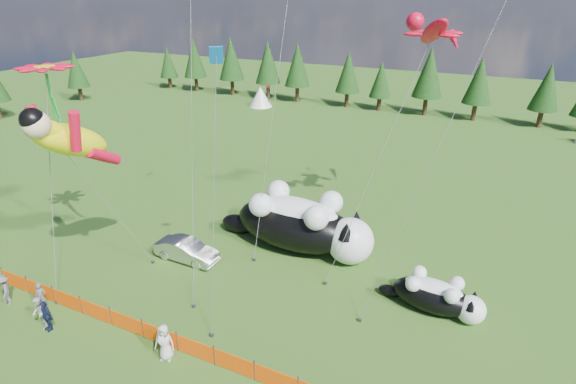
{
  "coord_description": "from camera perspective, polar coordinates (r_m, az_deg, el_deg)",
  "views": [
    {
      "loc": [
        12.25,
        -15.07,
        15.07
      ],
      "look_at": [
        3.25,
        4.0,
        5.54
      ],
      "focal_mm": 28.0,
      "sensor_mm": 36.0,
      "label": 1
    }
  ],
  "objects": [
    {
      "name": "spectator_b",
      "position": [
        25.36,
        -29.0,
        -13.3
      ],
      "size": [
        0.97,
        0.86,
        1.72
      ],
      "primitive_type": "imported",
      "rotation": [
        0.0,
        0.0,
        -0.56
      ],
      "color": "beige",
      "rests_on": "ground"
    },
    {
      "name": "diamond_kite_c",
      "position": [
        18.25,
        -9.14,
        14.91
      ],
      "size": [
        0.92,
        1.93,
        13.51
      ],
      "color": "#0B5FAE",
      "rests_on": "ground"
    },
    {
      "name": "tree_line",
      "position": [
        62.3,
        13.9,
        13.4
      ],
      "size": [
        90.0,
        4.0,
        8.0
      ],
      "primitive_type": null,
      "color": "black",
      "rests_on": "ground"
    },
    {
      "name": "car",
      "position": [
        28.07,
        -12.76,
        -7.24
      ],
      "size": [
        4.03,
        1.44,
        1.32
      ],
      "primitive_type": "imported",
      "rotation": [
        0.0,
        0.0,
        1.56
      ],
      "color": "silver",
      "rests_on": "ground"
    },
    {
      "name": "spectator_d",
      "position": [
        28.02,
        -32.33,
        -10.45
      ],
      "size": [
        1.21,
        1.13,
        1.7
      ],
      "primitive_type": "imported",
      "rotation": [
        0.0,
        0.0,
        -0.68
      ],
      "color": "#555559",
      "rests_on": "ground"
    },
    {
      "name": "spectator_c",
      "position": [
        25.12,
        -28.35,
        -13.65
      ],
      "size": [
        1.01,
        0.6,
        1.64
      ],
      "primitive_type": "imported",
      "rotation": [
        0.0,
        0.0,
        -0.12
      ],
      "color": "#141B37",
      "rests_on": "ground"
    },
    {
      "name": "spectator_a",
      "position": [
        26.65,
        -28.88,
        -11.57
      ],
      "size": [
        0.68,
        0.59,
        1.58
      ],
      "primitive_type": "imported",
      "rotation": [
        0.0,
        0.0,
        0.45
      ],
      "color": "#555559",
      "rests_on": "ground"
    },
    {
      "name": "cat_small",
      "position": [
        24.5,
        18.4,
        -12.38
      ],
      "size": [
        5.43,
        2.26,
        1.96
      ],
      "rotation": [
        0.0,
        0.0,
        -0.09
      ],
      "color": "black",
      "rests_on": "ground"
    },
    {
      "name": "ground",
      "position": [
        24.58,
        -11.24,
        -14.05
      ],
      "size": [
        160.0,
        160.0,
        0.0
      ],
      "primitive_type": "plane",
      "color": "#0F3509",
      "rests_on": "ground"
    },
    {
      "name": "festival_tents",
      "position": [
        56.76,
        23.48,
        8.38
      ],
      "size": [
        50.0,
        3.2,
        2.8
      ],
      "primitive_type": null,
      "color": "white",
      "rests_on": "ground"
    },
    {
      "name": "superhero_kite",
      "position": [
        24.48,
        -25.8,
        5.93
      ],
      "size": [
        4.66,
        5.39,
        10.89
      ],
      "color": "#F0ED0C",
      "rests_on": "ground"
    },
    {
      "name": "gecko_kite",
      "position": [
        27.07,
        18.03,
        18.78
      ],
      "size": [
        5.7,
        10.46,
        15.1
      ],
      "color": "red",
      "rests_on": "ground"
    },
    {
      "name": "flower_kite",
      "position": [
        26.76,
        -28.44,
        13.38
      ],
      "size": [
        3.97,
        5.72,
        12.1
      ],
      "color": "red",
      "rests_on": "ground"
    },
    {
      "name": "safety_fence",
      "position": [
        22.54,
        -15.97,
        -17.1
      ],
      "size": [
        22.06,
        0.06,
        1.1
      ],
      "color": "#262626",
      "rests_on": "ground"
    },
    {
      "name": "cat_large",
      "position": [
        27.97,
        1.7,
        -3.98
      ],
      "size": [
        10.58,
        3.95,
        3.82
      ],
      "rotation": [
        0.0,
        0.0,
        -0.03
      ],
      "color": "black",
      "rests_on": "ground"
    },
    {
      "name": "spectator_e",
      "position": [
        21.5,
        -15.42,
        -17.92
      ],
      "size": [
        1.03,
        0.83,
        1.84
      ],
      "primitive_type": "imported",
      "rotation": [
        0.0,
        0.0,
        0.31
      ],
      "color": "beige",
      "rests_on": "ground"
    }
  ]
}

